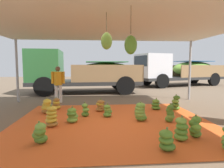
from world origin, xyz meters
name	(u,v)px	position (x,y,z in m)	size (l,w,h in m)	color
ground_plane	(107,102)	(0.00, 3.00, 0.00)	(40.00, 40.00, 0.00)	brown
tarp_orange	(113,122)	(0.00, 0.00, 0.01)	(5.36, 4.68, 0.01)	#E05B23
tent_canopy	(113,23)	(0.00, -0.10, 2.64)	(8.00, 7.00, 2.73)	#9EA0A5
banana_bunch_0	(40,134)	(-1.57, -1.38, 0.21)	(0.37, 0.37, 0.45)	#477523
banana_bunch_1	(156,105)	(1.63, 1.35, 0.18)	(0.38, 0.38, 0.42)	#518428
banana_bunch_2	(101,106)	(-0.31, 1.28, 0.19)	(0.47, 0.42, 0.44)	#996628
banana_bunch_3	(181,130)	(1.29, -1.44, 0.23)	(0.33, 0.34, 0.52)	#60932D
banana_bunch_4	(85,110)	(-0.79, 0.63, 0.19)	(0.31, 0.30, 0.45)	#477523
banana_bunch_5	(108,111)	(-0.12, 0.54, 0.18)	(0.34, 0.36, 0.42)	#518428
banana_bunch_6	(140,112)	(0.77, 0.04, 0.25)	(0.46, 0.44, 0.54)	#518428
banana_bunch_7	(72,116)	(-1.11, 0.03, 0.20)	(0.42, 0.43, 0.44)	#75A83D
banana_bunch_8	(56,104)	(-1.88, 1.76, 0.19)	(0.42, 0.42, 0.44)	gold
banana_bunch_9	(167,141)	(0.81, -1.90, 0.19)	(0.42, 0.41, 0.44)	#477523
banana_bunch_10	(52,117)	(-1.59, -0.29, 0.25)	(0.44, 0.44, 0.57)	#996628
banana_bunch_11	(170,114)	(1.54, -0.18, 0.24)	(0.32, 0.34, 0.53)	#518428
banana_bunch_12	(195,127)	(1.65, -1.33, 0.23)	(0.36, 0.36, 0.51)	#518428
banana_bunch_13	(47,107)	(-2.06, 1.09, 0.23)	(0.43, 0.43, 0.51)	#996628
banana_bunch_14	(176,103)	(2.29, 1.22, 0.25)	(0.38, 0.37, 0.56)	#477523
cargo_truck_main	(81,72)	(-1.33, 6.01, 1.20)	(6.29, 2.85, 2.40)	#2D2D2D
cargo_truck_far	(178,70)	(5.87, 9.36, 1.23)	(7.42, 4.18, 2.40)	#2D2D2D
worker_0	(58,82)	(-2.05, 3.02, 0.89)	(0.56, 0.34, 1.52)	silver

